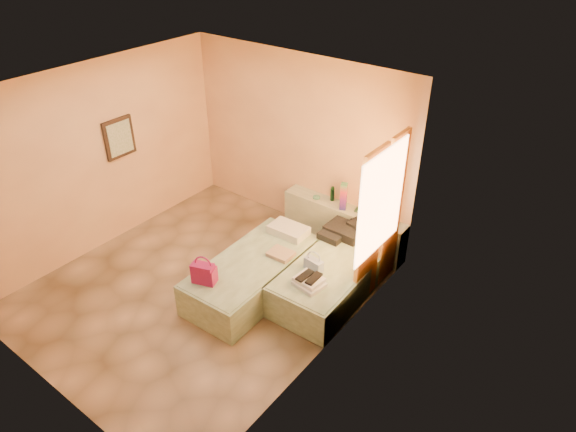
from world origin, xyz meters
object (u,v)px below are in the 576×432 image
(towel_stack, at_px, (309,282))
(green_book, at_px, (361,210))
(flower_vase, at_px, (386,216))
(water_bottle, at_px, (332,194))
(bed_right, at_px, (334,276))
(bed_left, at_px, (253,274))
(blue_handbag, at_px, (314,265))
(headboard_ledge, at_px, (343,225))
(magenta_handbag, at_px, (204,273))

(towel_stack, bearing_deg, green_book, 99.08)
(flower_vase, height_order, towel_stack, flower_vase)
(water_bottle, bearing_deg, bed_right, -54.89)
(bed_left, xyz_separation_m, bed_right, (0.90, 0.65, 0.00))
(bed_left, bearing_deg, water_bottle, 84.65)
(blue_handbag, bearing_deg, bed_left, -150.71)
(headboard_ledge, relative_size, bed_right, 1.02)
(water_bottle, bearing_deg, flower_vase, -5.06)
(bed_left, xyz_separation_m, magenta_handbag, (-0.18, -0.72, 0.39))
(blue_handbag, bearing_deg, water_bottle, 121.49)
(bed_right, xyz_separation_m, magenta_handbag, (-1.08, -1.37, 0.39))
(headboard_ledge, distance_m, bed_left, 1.74)
(headboard_ledge, relative_size, magenta_handbag, 6.84)
(green_book, relative_size, flower_vase, 0.71)
(blue_handbag, relative_size, towel_stack, 0.74)
(headboard_ledge, bearing_deg, flower_vase, -1.21)
(water_bottle, height_order, magenta_handbag, water_bottle)
(water_bottle, relative_size, blue_handbag, 0.89)
(green_book, bearing_deg, blue_handbag, -96.31)
(bed_right, height_order, water_bottle, water_bottle)
(blue_handbag, bearing_deg, bed_right, 76.36)
(green_book, relative_size, blue_handbag, 0.69)
(headboard_ledge, relative_size, bed_left, 1.02)
(magenta_handbag, xyz_separation_m, towel_stack, (1.10, 0.74, -0.09))
(headboard_ledge, height_order, bed_right, headboard_ledge)
(water_bottle, bearing_deg, bed_left, -93.62)
(headboard_ledge, height_order, magenta_handbag, magenta_handbag)
(headboard_ledge, bearing_deg, bed_right, -63.43)
(flower_vase, bearing_deg, bed_left, -122.69)
(water_bottle, xyz_separation_m, towel_stack, (0.81, -1.75, -0.21))
(water_bottle, relative_size, towel_stack, 0.66)
(bed_left, distance_m, water_bottle, 1.85)
(flower_vase, bearing_deg, water_bottle, 174.94)
(magenta_handbag, bearing_deg, flower_vase, 42.93)
(bed_right, xyz_separation_m, water_bottle, (-0.79, 1.12, 0.51))
(magenta_handbag, distance_m, blue_handbag, 1.41)
(water_bottle, xyz_separation_m, magenta_handbag, (-0.30, -2.49, -0.12))
(bed_left, distance_m, green_book, 1.92)
(bed_right, distance_m, water_bottle, 1.46)
(water_bottle, distance_m, blue_handbag, 1.61)
(headboard_ledge, xyz_separation_m, bed_right, (0.52, -1.05, -0.08))
(flower_vase, bearing_deg, blue_handbag, -102.60)
(magenta_handbag, height_order, towel_stack, magenta_handbag)
(green_book, bearing_deg, magenta_handbag, -120.15)
(headboard_ledge, distance_m, water_bottle, 0.52)
(blue_handbag, bearing_deg, green_book, 102.30)
(magenta_handbag, bearing_deg, green_book, 52.29)
(bed_left, bearing_deg, blue_handbag, 20.66)
(bed_left, relative_size, green_book, 11.17)
(headboard_ledge, relative_size, green_book, 11.45)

